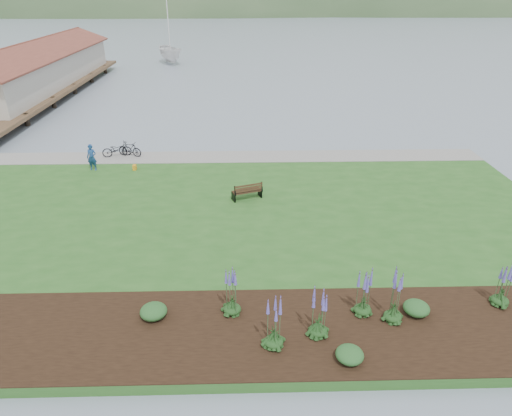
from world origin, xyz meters
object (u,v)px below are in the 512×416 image
(bicycle_a, at_px, (117,149))
(sailboat, at_px, (171,64))
(person, at_px, (91,155))
(park_bench, at_px, (247,191))

(bicycle_a, relative_size, sailboat, 0.06)
(person, distance_m, sailboat, 42.80)
(bicycle_a, bearing_deg, sailboat, -13.15)
(person, height_order, bicycle_a, person)
(person, relative_size, bicycle_a, 1.02)
(sailboat, bearing_deg, person, -112.86)
(park_bench, relative_size, person, 0.88)
(park_bench, height_order, sailboat, sailboat)
(park_bench, bearing_deg, sailboat, 82.56)
(person, distance_m, bicycle_a, 2.55)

